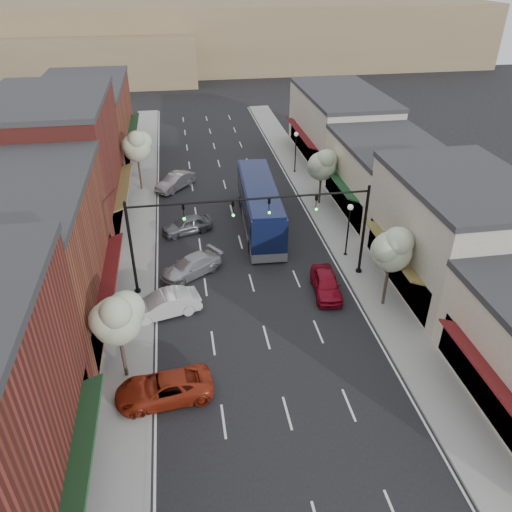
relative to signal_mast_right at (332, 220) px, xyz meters
name	(u,v)px	position (x,y,z in m)	size (l,w,h in m)	color
ground	(273,360)	(-5.62, -8.00, -4.62)	(160.00, 160.00, 0.00)	black
sidewalk_left	(138,224)	(-14.02, 10.50, -4.55)	(2.80, 73.00, 0.15)	gray
sidewalk_right	(324,210)	(2.78, 10.50, -4.55)	(2.80, 73.00, 0.15)	gray
curb_left	(154,222)	(-12.62, 10.50, -4.55)	(0.25, 73.00, 0.17)	gray
curb_right	(310,211)	(1.38, 10.50, -4.55)	(0.25, 73.00, 0.17)	gray
bldg_left_midnear	(21,259)	(-19.85, -2.00, 0.03)	(10.14, 14.10, 9.40)	brown
bldg_left_midfar	(59,163)	(-19.86, 12.00, 0.78)	(10.14, 14.10, 10.90)	maroon
bldg_left_far	(86,123)	(-19.84, 28.00, -0.46)	(10.14, 18.10, 8.40)	brown
bldg_right_midnear	(455,234)	(8.10, -2.00, -0.72)	(9.14, 12.10, 7.90)	beige
bldg_right_midfar	(386,177)	(8.08, 10.00, -1.46)	(9.14, 12.10, 6.40)	beige
bldg_right_far	(339,126)	(8.09, 24.00, -0.96)	(9.14, 16.10, 7.40)	beige
hill_far	(190,34)	(-5.62, 82.00, 1.38)	(120.00, 30.00, 12.00)	#7A6647
hill_near	(54,59)	(-30.62, 70.00, -0.62)	(50.00, 20.00, 8.00)	#7A6647
signal_mast_right	(332,220)	(0.00, 0.00, 0.00)	(8.22, 0.46, 7.00)	black
signal_mast_left	(166,232)	(-11.24, 0.00, 0.00)	(8.22, 0.46, 7.00)	black
tree_right_near	(393,248)	(2.73, -4.05, -0.17)	(2.85, 2.65, 5.95)	#47382B
tree_right_far	(322,164)	(2.73, 11.95, -0.63)	(2.85, 2.65, 5.43)	#47382B
tree_left_near	(117,317)	(-13.87, -8.05, -0.40)	(2.85, 2.65, 5.69)	#47382B
tree_left_far	(137,145)	(-13.87, 17.95, -0.02)	(2.85, 2.65, 6.13)	#47382B
lamp_post_near	(349,222)	(2.18, 2.50, -1.62)	(0.44, 0.44, 4.44)	black
lamp_post_far	(296,146)	(2.18, 20.00, -1.62)	(0.44, 0.44, 4.44)	black
coach_bus	(260,205)	(-3.60, 8.45, -2.62)	(3.36, 12.72, 3.85)	#0D1537
red_hatchback	(326,284)	(-0.71, -2.00, -3.87)	(1.77, 4.39, 1.50)	maroon
parked_car_a	(164,388)	(-11.82, -9.94, -3.91)	(2.36, 5.11, 1.42)	maroon
parked_car_b	(163,305)	(-11.82, -2.68, -3.83)	(1.67, 4.79, 1.58)	silver
parked_car_c	(191,266)	(-9.82, 1.82, -3.92)	(1.96, 4.83, 1.40)	#9E9EA3
parked_car_d	(187,225)	(-9.82, 8.36, -3.90)	(1.71, 4.26, 1.45)	#595B61
parked_car_e	(175,182)	(-10.56, 17.74, -3.86)	(1.61, 4.62, 1.52)	#95959A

